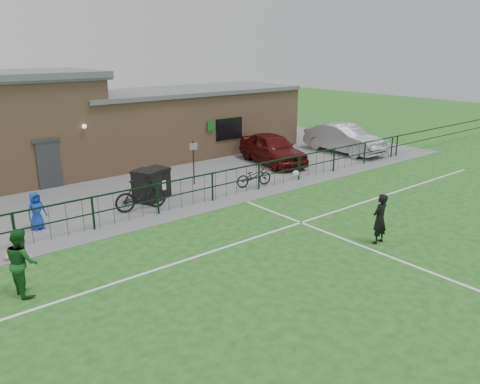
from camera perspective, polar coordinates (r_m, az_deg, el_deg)
ground at (r=13.14m, az=14.12°, el=-10.49°), size 90.00×90.00×0.00m
paving_strip at (r=23.17m, az=-13.38°, el=1.79°), size 34.00×13.00×0.02m
pitch_line_touch at (r=18.41m, az=-5.51°, el=-1.85°), size 28.00×0.10×0.01m
pitch_line_mid at (r=15.58m, az=2.33°, el=-5.41°), size 28.00×0.10×0.01m
pitch_line_perp at (r=14.66m, az=18.91°, el=-7.90°), size 0.10×16.00×0.01m
perimeter_fence at (r=18.38m, az=-5.91°, el=0.07°), size 28.00×0.10×1.20m
wheelie_bin_left at (r=19.11m, az=-11.29°, el=0.59°), size 1.12×1.17×1.22m
wheelie_bin_right at (r=19.69m, az=-10.08°, el=1.06°), size 0.96×1.03×1.16m
sign_post at (r=21.15m, az=-5.68°, el=3.55°), size 0.06×0.06×2.00m
car_maroon at (r=25.08m, az=3.97°, el=5.31°), size 2.81×5.03×1.62m
car_silver at (r=28.35m, az=12.57°, el=6.37°), size 1.87×5.07×1.66m
bicycle_d at (r=18.16m, az=-12.00°, el=-0.34°), size 2.09×0.86×1.22m
bicycle_e at (r=20.93m, az=1.70°, el=1.92°), size 1.80×0.91×0.90m
spectator_child at (r=17.34m, az=-23.58°, el=-2.11°), size 0.71×0.53×1.32m
goalkeeper_kick at (r=15.42m, az=16.40°, el=-3.00°), size 1.62×2.89×2.07m
outfield_player at (r=13.00m, az=-25.06°, el=-7.72°), size 0.72×0.89×1.75m
ball_ground at (r=15.44m, az=-26.40°, el=-7.05°), size 0.24×0.24×0.24m
clubhouse at (r=25.10m, az=-18.60°, el=7.70°), size 24.25×5.40×4.96m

